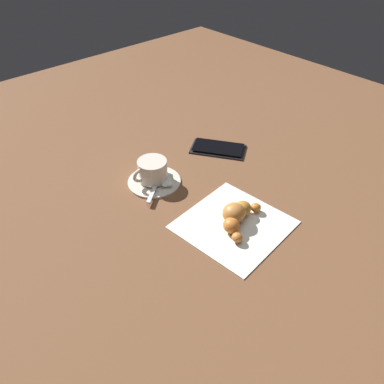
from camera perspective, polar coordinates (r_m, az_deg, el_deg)
The scene contains 8 objects.
ground_plane at distance 0.82m, azimuth -1.10°, elevation -1.82°, with size 1.80×1.80×0.00m, color brown.
saucer at distance 0.88m, azimuth -5.41°, elevation 1.75°, with size 0.12×0.12×0.01m, color beige.
espresso_cup at distance 0.87m, azimuth -5.69°, elevation 3.33°, with size 0.07×0.09×0.05m.
teaspoon at distance 0.88m, azimuth -4.96°, elevation 2.12°, with size 0.09×0.11×0.01m.
sugar_packet at distance 0.87m, azimuth -3.88°, elevation 2.08°, with size 0.06×0.02×0.01m, color white.
napkin at distance 0.78m, azimuth 6.17°, elevation -4.75°, with size 0.19×0.19×0.00m, color white.
croissant at distance 0.77m, azimuth 6.57°, elevation -3.44°, with size 0.08×0.12×0.04m.
cell_phone at distance 0.99m, azimuth 3.86°, elevation 6.44°, with size 0.15×0.13×0.01m.
Camera 1 is at (-0.47, 0.41, 0.54)m, focal length 36.16 mm.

